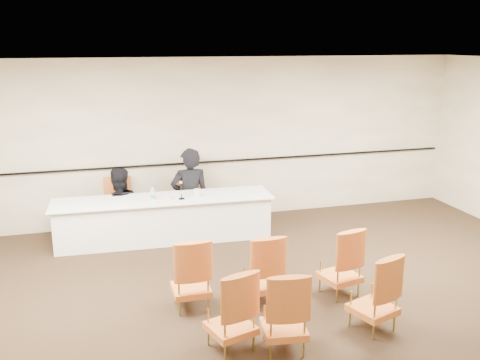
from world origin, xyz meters
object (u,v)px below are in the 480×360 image
microphone (181,191)px  coffee_cup (197,193)px  aud_chair_front_mid (263,268)px  panelist_second_chair (119,206)px  panelist_main_chair (190,201)px  water_bottle (152,194)px  aud_chair_front_right (340,261)px  panelist_main (190,200)px  panel_table (164,219)px  aud_chair_front_left (191,273)px  aud_chair_back_mid (284,310)px  drinking_glass (169,196)px  panelist_second (119,213)px  aud_chair_back_left (231,309)px  aud_chair_back_right (374,291)px

microphone → coffee_cup: microphone is taller
aud_chair_front_mid → panelist_second_chair: bearing=114.3°
panelist_main_chair → water_bottle: (-0.73, -0.57, 0.37)m
aud_chair_front_right → panelist_main: bearing=100.6°
panel_table → water_bottle: 0.51m
aud_chair_front_left → aud_chair_back_mid: (0.79, -1.22, 0.00)m
panelist_main → panelist_second_chair: bearing=-1.1°
drinking_glass → aud_chair_front_left: size_ratio=0.11×
aud_chair_front_left → aud_chair_back_mid: bearing=-57.0°
panelist_second_chair → drinking_glass: (0.79, -0.65, 0.31)m
panelist_second → aud_chair_front_left: panelist_second is taller
panelist_second → water_bottle: size_ratio=7.44×
aud_chair_front_left → aud_chair_front_mid: (0.91, -0.12, 0.00)m
aud_chair_back_left → panel_table: bearing=77.1°
water_bottle → aud_chair_back_right: size_ratio=0.23×
coffee_cup → panelist_second: bearing=152.0°
water_bottle → aud_chair_front_mid: (1.08, -2.55, -0.37)m
panelist_main → panelist_main_chair: panelist_main is taller
microphone → aud_chair_front_left: bearing=-91.4°
panelist_second_chair → coffee_cup: panelist_second_chair is taller
aud_chair_front_right → aud_chair_back_mid: same height
microphone → aud_chair_back_mid: bearing=-76.2°
aud_chair_front_mid → aud_chair_front_right: 1.06m
coffee_cup → aud_chair_front_mid: size_ratio=0.15×
drinking_glass → panel_table: bearing=137.9°
panelist_second → panelist_second_chair: (0.00, 0.00, 0.13)m
panelist_second_chair → aud_chair_back_mid: 4.52m
aud_chair_back_mid → aud_chair_back_right: bearing=14.3°
aud_chair_front_left → aud_chair_back_left: bearing=-77.0°
panelist_main → aud_chair_front_left: panelist_main is taller
microphone → coffee_cup: bearing=16.5°
panel_table → microphone: 0.60m
panelist_main → aud_chair_front_left: bearing=80.8°
panelist_second_chair → aud_chair_back_left: 4.20m
aud_chair_back_mid → drinking_glass: bearing=108.6°
panelist_main_chair → drinking_glass: bearing=-125.3°
water_bottle → panelist_main: bearing=38.1°
microphone → aud_chair_front_mid: (0.61, -2.46, -0.40)m
aud_chair_front_right → aud_chair_back_mid: bearing=-151.5°
water_bottle → aud_chair_front_mid: bearing=-67.1°
panelist_main_chair → aud_chair_back_right: bearing=-68.8°
panelist_main → aud_chair_front_right: panelist_main is taller
aud_chair_front_left → panelist_second_chair: bearing=102.8°
panelist_second_chair → aud_chair_back_right: 4.91m
coffee_cup → water_bottle: bearing=176.6°
panelist_main → aud_chair_back_mid: panelist_main is taller
panelist_main_chair → aud_chair_back_left: same height
drinking_glass → aud_chair_front_right: bearing=-54.1°
panelist_second → aud_chair_front_right: panelist_second is taller
aud_chair_back_left → aud_chair_front_right: bearing=10.1°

